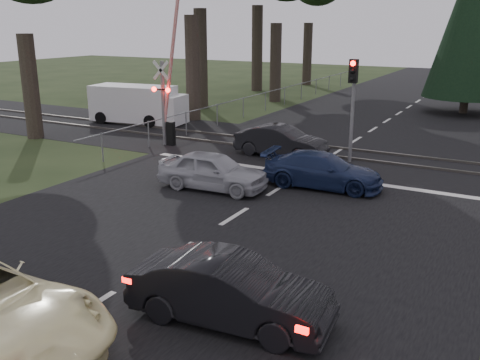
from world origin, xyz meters
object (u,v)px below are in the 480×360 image
Objects in this scene: blue_sedan at (323,170)px; dark_car_far at (281,142)px; crossing_signal at (167,101)px; white_van at (140,105)px; silver_car at (213,171)px; dark_hatchback at (230,291)px; traffic_signal_center at (353,93)px.

blue_sedan is 1.05× the size of dark_car_far.
dark_car_far reaches higher than blue_sedan.
crossing_signal is 6.09m from white_van.
silver_car is 3.76m from blue_sedan.
white_van is (-10.10, 3.26, 0.41)m from dark_car_far.
dark_hatchback is 0.70× the size of white_van.
blue_sedan is at bearing -86.47° from traffic_signal_center.
blue_sedan is 0.74× the size of white_van.
dark_hatchback is (10.00, -11.80, -1.42)m from crossing_signal.
dark_hatchback is at bearing -150.15° from silver_car.
white_van is at bearing 167.46° from traffic_signal_center.
crossing_signal is 5.64m from dark_car_far.
white_van is (-9.99, 8.56, 0.41)m from silver_car.
crossing_signal is 1.80× the size of dark_hatchback.
dark_hatchback is 13.14m from dark_car_far.
blue_sedan is at bearing -135.51° from dark_car_far.
dark_car_far reaches higher than silver_car.
white_van is at bearing 141.09° from crossing_signal.
crossing_signal is 8.36m from traffic_signal_center.
dark_hatchback is at bearing -158.08° from dark_car_far.
traffic_signal_center is 13.38m from white_van.
dark_car_far is (-2.84, -0.38, -2.16)m from traffic_signal_center.
white_van reaches higher than silver_car.
silver_car reaches higher than dark_hatchback.
traffic_signal_center reaches higher than blue_sedan.
traffic_signal_center is (8.27, 0.89, 0.75)m from crossing_signal.
white_van is at bearing 73.73° from dark_car_far.
crossing_signal is at bearing -173.85° from traffic_signal_center.
blue_sedan is at bearing -18.15° from crossing_signal.
white_van reaches higher than dark_car_far.
traffic_signal_center is at bearing -20.63° from white_van.
blue_sedan is (-1.49, 9.02, -0.05)m from dark_hatchback.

